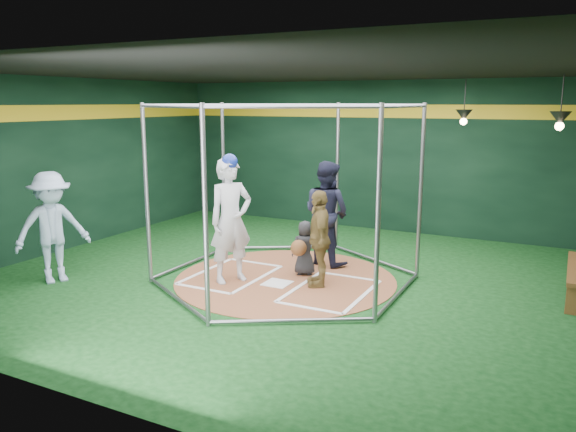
% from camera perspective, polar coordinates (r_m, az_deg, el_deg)
% --- Properties ---
extents(room_shell, '(10.10, 9.10, 3.53)m').
position_cam_1_polar(room_shell, '(9.37, -0.26, 3.82)').
color(room_shell, black).
rests_on(room_shell, ground).
extents(clay_disc, '(3.80, 3.80, 0.01)m').
position_cam_1_polar(clay_disc, '(9.75, -0.27, -6.42)').
color(clay_disc, brown).
rests_on(clay_disc, ground).
extents(home_plate, '(0.43, 0.43, 0.01)m').
position_cam_1_polar(home_plate, '(9.50, -1.10, -6.84)').
color(home_plate, white).
rests_on(home_plate, clay_disc).
extents(batter_box_left, '(1.17, 1.77, 0.01)m').
position_cam_1_polar(batter_box_left, '(10.00, -5.80, -5.95)').
color(batter_box_left, white).
rests_on(batter_box_left, clay_disc).
extents(batter_box_right, '(1.17, 1.77, 0.01)m').
position_cam_1_polar(batter_box_right, '(9.15, 4.34, -7.59)').
color(batter_box_right, white).
rests_on(batter_box_right, clay_disc).
extents(batting_cage, '(4.05, 4.67, 3.00)m').
position_cam_1_polar(batting_cage, '(9.40, -0.28, 2.28)').
color(batting_cage, gray).
rests_on(batting_cage, ground).
extents(pendant_lamp_near, '(0.34, 0.34, 0.90)m').
position_cam_1_polar(pendant_lamp_near, '(12.02, 17.43, 9.72)').
color(pendant_lamp_near, black).
rests_on(pendant_lamp_near, room_shell).
extents(pendant_lamp_far, '(0.34, 0.34, 0.90)m').
position_cam_1_polar(pendant_lamp_far, '(10.25, 25.92, 8.88)').
color(pendant_lamp_far, black).
rests_on(pendant_lamp_far, room_shell).
extents(batter_figure, '(0.82, 0.91, 2.17)m').
position_cam_1_polar(batter_figure, '(9.41, -5.83, -0.35)').
color(batter_figure, silver).
rests_on(batter_figure, clay_disc).
extents(visitor_leopard, '(0.79, 1.01, 1.60)m').
position_cam_1_polar(visitor_leopard, '(9.23, 3.19, -2.27)').
color(visitor_leopard, '#9D8143').
rests_on(visitor_leopard, clay_disc).
extents(catcher_figure, '(0.55, 0.62, 0.96)m').
position_cam_1_polar(catcher_figure, '(9.84, 1.63, -3.25)').
color(catcher_figure, black).
rests_on(catcher_figure, clay_disc).
extents(umpire, '(1.11, 0.96, 1.94)m').
position_cam_1_polar(umpire, '(10.46, 3.92, 0.32)').
color(umpire, black).
rests_on(umpire, clay_disc).
extents(bystander_blue, '(1.16, 1.40, 1.88)m').
position_cam_1_polar(bystander_blue, '(10.20, -22.85, -1.09)').
color(bystander_blue, '#A2BAD6').
rests_on(bystander_blue, ground).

